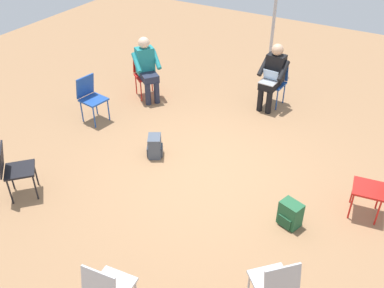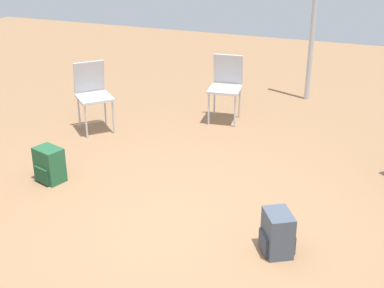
{
  "view_description": "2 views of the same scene",
  "coord_description": "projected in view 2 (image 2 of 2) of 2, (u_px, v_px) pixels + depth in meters",
  "views": [
    {
      "loc": [
        4.68,
        2.43,
        4.09
      ],
      "look_at": [
        0.13,
        -0.19,
        0.52
      ],
      "focal_mm": 40.0,
      "sensor_mm": 36.0,
      "label": 1
    },
    {
      "loc": [
        -3.58,
        -1.56,
        2.56
      ],
      "look_at": [
        0.23,
        -0.13,
        0.76
      ],
      "focal_mm": 50.0,
      "sensor_mm": 36.0,
      "label": 2
    }
  ],
  "objects": [
    {
      "name": "chair_east",
      "position": [
        226.0,
        83.0,
        6.87
      ],
      "size": [
        0.47,
        0.44,
        0.85
      ],
      "rotation": [
        0.0,
        0.0,
        1.67
      ],
      "color": "#B7B7BC",
      "rests_on": "ground"
    },
    {
      "name": "chair_northeast",
      "position": [
        93.0,
        91.0,
        6.57
      ],
      "size": [
        0.58,
        0.58,
        0.85
      ],
      "rotation": [
        0.0,
        0.0,
        2.37
      ],
      "color": "#B7B7BC",
      "rests_on": "ground"
    },
    {
      "name": "tent_pole_near",
      "position": [
        315.0,
        4.0,
        7.27
      ],
      "size": [
        0.07,
        0.07,
        2.72
      ],
      "primitive_type": "cylinder",
      "color": "#B2B2B7",
      "rests_on": "ground"
    },
    {
      "name": "backpack_near_laptop_user",
      "position": [
        277.0,
        235.0,
        4.28
      ],
      "size": [
        0.34,
        0.31,
        0.36
      ],
      "rotation": [
        0.0,
        0.0,
        0.53
      ],
      "color": "#475160",
      "rests_on": "ground"
    },
    {
      "name": "backpack_by_empty_chair",
      "position": [
        50.0,
        167.0,
        5.42
      ],
      "size": [
        0.3,
        0.33,
        0.36
      ],
      "rotation": [
        0.0,
        0.0,
        1.25
      ],
      "color": "#235B38",
      "rests_on": "ground"
    },
    {
      "name": "ground_plane",
      "position": [
        168.0,
        232.0,
        4.6
      ],
      "size": [
        15.49,
        15.49,
        0.0
      ],
      "primitive_type": "plane",
      "color": "#99704C"
    }
  ]
}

